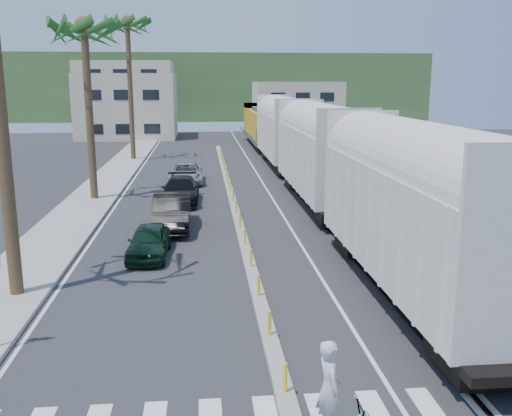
# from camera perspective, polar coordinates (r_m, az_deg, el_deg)

# --- Properties ---
(ground) EXTENTS (140.00, 140.00, 0.00)m
(ground) POSITION_cam_1_polar(r_m,az_deg,el_deg) (14.54, 2.31, -16.40)
(ground) COLOR #28282B
(ground) RESTS_ON ground
(sidewalk) EXTENTS (3.00, 90.00, 0.15)m
(sidewalk) POSITION_cam_1_polar(r_m,az_deg,el_deg) (38.83, -15.35, 1.76)
(sidewalk) COLOR gray
(sidewalk) RESTS_ON ground
(rails) EXTENTS (1.56, 100.00, 0.06)m
(rails) POSITION_cam_1_polar(r_m,az_deg,el_deg) (41.75, 3.96, 2.85)
(rails) COLOR black
(rails) RESTS_ON ground
(median) EXTENTS (0.45, 60.00, 0.85)m
(median) POSITION_cam_1_polar(r_m,az_deg,el_deg) (33.34, -2.29, 0.50)
(median) COLOR gray
(median) RESTS_ON ground
(lane_markings) EXTENTS (9.42, 90.00, 0.01)m
(lane_markings) POSITION_cam_1_polar(r_m,az_deg,el_deg) (38.25, -5.94, 1.88)
(lane_markings) COLOR silver
(lane_markings) RESTS_ON ground
(freight_train) EXTENTS (3.00, 60.94, 5.85)m
(freight_train) POSITION_cam_1_polar(r_m,az_deg,el_deg) (38.81, 4.65, 6.39)
(freight_train) COLOR beige
(freight_train) RESTS_ON ground
(palm_trees) EXTENTS (3.50, 37.20, 13.75)m
(palm_trees) POSITION_cam_1_polar(r_m,az_deg,el_deg) (36.06, -16.36, 18.06)
(palm_trees) COLOR brown
(palm_trees) RESTS_ON ground
(buildings) EXTENTS (38.00, 27.00, 10.00)m
(buildings) POSITION_cam_1_polar(r_m,az_deg,el_deg) (84.43, -8.76, 10.58)
(buildings) COLOR #B8AC92
(buildings) RESTS_ON ground
(hillside) EXTENTS (80.00, 20.00, 12.00)m
(hillside) POSITION_cam_1_polar(r_m,az_deg,el_deg) (112.62, -4.66, 11.96)
(hillside) COLOR #385628
(hillside) RESTS_ON ground
(car_lead) EXTENTS (1.97, 4.04, 1.32)m
(car_lead) POSITION_cam_1_polar(r_m,az_deg,el_deg) (23.69, -10.65, -3.29)
(car_lead) COLOR black
(car_lead) RESTS_ON ground
(car_second) EXTENTS (1.79, 5.07, 1.67)m
(car_second) POSITION_cam_1_polar(r_m,az_deg,el_deg) (27.96, -8.42, -0.41)
(car_second) COLOR black
(car_second) RESTS_ON ground
(car_third) EXTENTS (2.31, 5.28, 1.51)m
(car_third) POSITION_cam_1_polar(r_m,az_deg,el_deg) (33.90, -7.56, 1.75)
(car_third) COLOR black
(car_third) RESTS_ON ground
(car_rear) EXTENTS (2.43, 5.09, 1.40)m
(car_rear) POSITION_cam_1_polar(r_m,az_deg,el_deg) (40.69, -7.00, 3.48)
(car_rear) COLOR #AFB2B4
(car_rear) RESTS_ON ground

